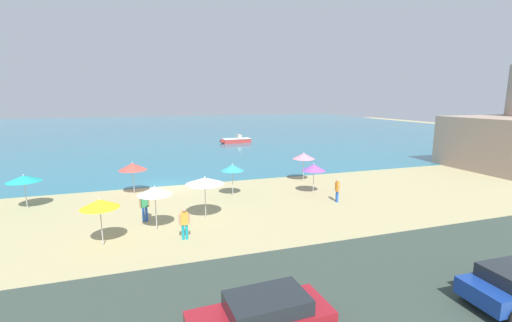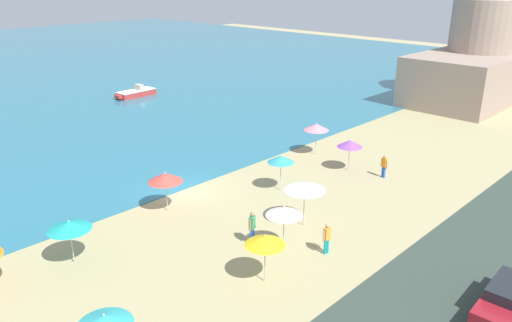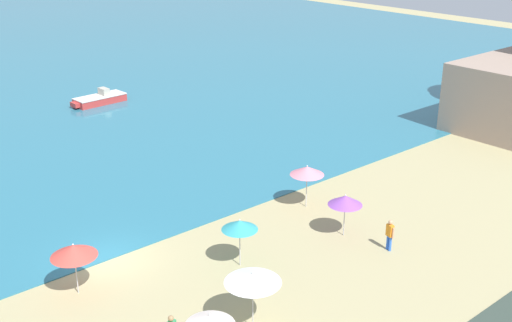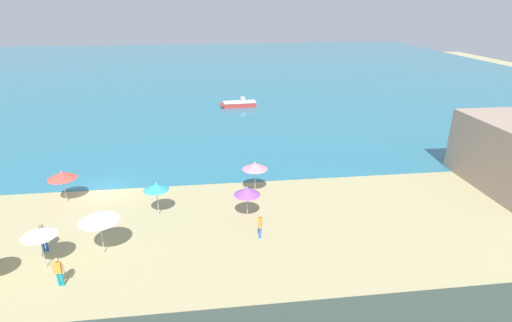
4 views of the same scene
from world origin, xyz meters
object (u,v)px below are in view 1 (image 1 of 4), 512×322
beach_umbrella_5 (314,167)px  bather_2 (337,189)px  beach_umbrella_3 (100,204)px  bather_1 (144,205)px  beach_umbrella_4 (24,178)px  beach_umbrella_9 (232,168)px  beach_umbrella_1 (133,167)px  skiff_nearshore (236,140)px  beach_umbrella_8 (205,181)px  beach_umbrella_7 (304,156)px  parked_car_0 (262,316)px  bather_0 (185,222)px  beach_umbrella_6 (155,191)px

beach_umbrella_5 → bather_2: bearing=-78.1°
beach_umbrella_3 → bather_1: 3.58m
beach_umbrella_4 → beach_umbrella_9: bearing=-6.0°
beach_umbrella_1 → skiff_nearshore: beach_umbrella_1 is taller
beach_umbrella_8 → beach_umbrella_1: bearing=121.0°
beach_umbrella_5 → beach_umbrella_7: size_ratio=0.92×
beach_umbrella_7 → beach_umbrella_4: bearing=-176.7°
beach_umbrella_4 → parked_car_0: 19.45m
beach_umbrella_3 → bather_2: 14.88m
beach_umbrella_1 → beach_umbrella_3: size_ratio=1.02×
parked_car_0 → bather_1: bearing=105.5°
beach_umbrella_8 → bather_2: beach_umbrella_8 is taller
beach_umbrella_1 → beach_umbrella_7: (13.78, -0.24, 0.09)m
beach_umbrella_3 → skiff_nearshore: 38.73m
beach_umbrella_8 → bather_0: (-1.53, -2.70, -1.37)m
bather_0 → beach_umbrella_7: bearing=40.0°
bather_1 → beach_umbrella_1: bearing=96.6°
beach_umbrella_9 → parked_car_0: bearing=-101.1°
beach_umbrella_3 → parked_car_0: 10.20m
beach_umbrella_1 → bather_0: beach_umbrella_1 is taller
beach_umbrella_3 → beach_umbrella_5: bearing=20.0°
beach_umbrella_7 → bather_2: beach_umbrella_7 is taller
beach_umbrella_4 → bather_2: 20.53m
bather_2 → beach_umbrella_9: bearing=150.7°
beach_umbrella_3 → bather_2: beach_umbrella_3 is taller
beach_umbrella_3 → beach_umbrella_8: bearing=21.8°
beach_umbrella_1 → skiff_nearshore: 30.08m
beach_umbrella_5 → beach_umbrella_7: 3.84m
beach_umbrella_4 → beach_umbrella_8: 12.03m
beach_umbrella_6 → parked_car_0: beach_umbrella_6 is taller
bather_2 → beach_umbrella_3: bearing=-169.8°
beach_umbrella_7 → beach_umbrella_9: bearing=-159.7°
bather_0 → skiff_nearshore: bearing=71.1°
beach_umbrella_8 → beach_umbrella_4: bearing=152.7°
beach_umbrella_1 → beach_umbrella_9: (6.85, -2.80, 0.02)m
bather_1 → bather_2: bearing=-0.6°
bather_0 → beach_umbrella_8: bearing=60.4°
beach_umbrella_7 → bather_0: (-11.17, -9.37, -1.26)m
beach_umbrella_1 → bather_1: beach_umbrella_1 is taller
beach_umbrella_5 → parked_car_0: 16.47m
beach_umbrella_4 → beach_umbrella_8: (10.69, -5.51, 0.31)m
parked_car_0 → beach_umbrella_7: bearing=60.6°
beach_umbrella_1 → beach_umbrella_9: bearing=-22.3°
skiff_nearshore → parked_car_0: bearing=-104.0°
parked_car_0 → skiff_nearshore: 45.20m
beach_umbrella_8 → beach_umbrella_6: bearing=-160.3°
beach_umbrella_4 → bather_1: beach_umbrella_4 is taller
beach_umbrella_5 → beach_umbrella_7: bearing=75.3°
beach_umbrella_4 → bather_0: (9.15, -8.21, -1.07)m
parked_car_0 → bather_2: bearing=50.2°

